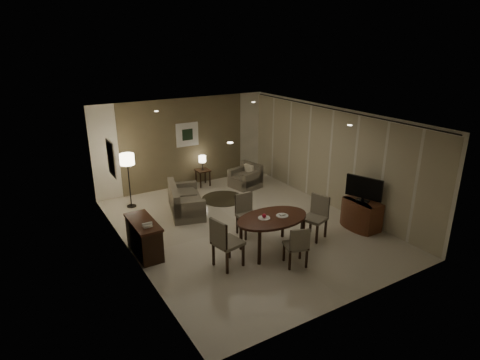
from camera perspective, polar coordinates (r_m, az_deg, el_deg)
room_shell at (r=9.68m, az=-0.61°, el=1.46°), size 5.50×7.00×2.70m
taupe_accent at (r=12.34m, az=-7.93°, el=5.26°), size 3.96×0.03×2.70m
curtain_wall at (r=10.95m, az=12.67°, el=2.96°), size 0.08×6.70×2.58m
curtain_rod at (r=10.66m, az=13.20°, el=9.78°), size 0.03×6.80×0.03m
art_back_frame at (r=12.30m, az=-7.51°, el=6.43°), size 0.72×0.03×0.72m
art_back_canvas at (r=12.28m, az=-7.48°, el=6.41°), size 0.34×0.01×0.34m
art_left_frame at (r=9.29m, az=-17.86°, el=2.94°), size 0.03×0.60×0.80m
art_left_canvas at (r=9.30m, az=-17.77°, el=2.95°), size 0.01×0.46×0.64m
downlight_nl at (r=6.81m, az=-1.41°, el=5.32°), size 0.10×0.10×0.01m
downlight_nr at (r=8.51m, az=15.34°, el=7.53°), size 0.10×0.10×0.01m
downlight_fl at (r=10.03m, az=-11.81°, el=9.55°), size 0.10×0.10×0.01m
downlight_fr at (r=11.26m, az=1.94°, el=11.00°), size 0.10×0.10×0.01m
console_desk at (r=8.80m, az=-13.47°, el=-7.96°), size 0.48×1.20×0.75m
telephone at (r=8.35m, az=-13.05°, el=-6.21°), size 0.20×0.14×0.09m
tv_cabinet at (r=10.12m, az=16.91°, el=-4.69°), size 0.48×0.90×0.70m
flat_tv at (r=9.86m, az=17.21°, el=-1.15°), size 0.36×0.85×0.60m
dining_table at (r=8.73m, az=4.56°, el=-7.61°), size 1.64×1.02×0.77m
chair_near at (r=8.21m, az=7.92°, el=-9.14°), size 0.54×0.54×0.88m
chair_far at (r=9.29m, az=1.24°, el=-5.09°), size 0.48×0.48×0.97m
chair_left at (r=8.06m, az=-1.70°, el=-8.81°), size 0.60×0.60×1.06m
chair_right at (r=9.30m, az=10.53°, el=-5.35°), size 0.61×0.61×0.99m
plate_a at (r=8.50m, az=3.44°, el=-5.42°), size 0.26×0.26×0.02m
plate_b at (r=8.64m, az=6.02°, el=-5.06°), size 0.26×0.26×0.02m
fruit_apple at (r=8.47m, az=3.45°, el=-5.09°), size 0.09×0.09×0.09m
napkin at (r=8.63m, az=6.03°, el=-4.92°), size 0.12×0.08×0.03m
round_rug at (r=11.53m, az=-2.42°, el=-2.65°), size 1.22×1.22×0.01m
sofa at (r=10.62m, az=-7.68°, el=-2.66°), size 1.74×1.20×0.74m
armchair at (r=12.29m, az=0.75°, el=0.55°), size 0.92×0.95×0.71m
side_table at (r=12.52m, az=-5.30°, el=0.35°), size 0.40×0.40×0.51m
table_lamp at (r=12.37m, az=-5.37°, el=2.56°), size 0.22×0.22×0.50m
floor_lamp at (r=11.13m, az=-15.50°, el=-0.12°), size 0.38×0.38×1.49m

